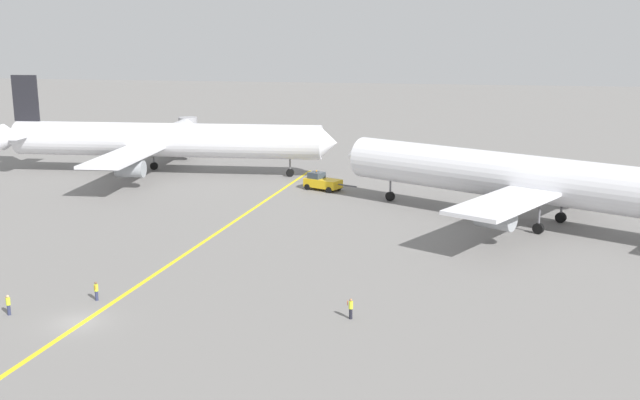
{
  "coord_description": "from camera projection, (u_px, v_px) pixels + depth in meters",
  "views": [
    {
      "loc": [
        30.42,
        -50.59,
        22.88
      ],
      "look_at": [
        13.92,
        30.74,
        4.0
      ],
      "focal_mm": 40.97,
      "sensor_mm": 36.0,
      "label": 1
    }
  ],
  "objects": [
    {
      "name": "ground_plane",
      "position": [
        77.0,
        322.0,
        59.31
      ],
      "size": [
        600.0,
        600.0,
        0.0
      ],
      "primitive_type": "plane",
      "color": "slate"
    },
    {
      "name": "taxiway_stripe",
      "position": [
        142.0,
        283.0,
        68.68
      ],
      "size": [
        7.03,
        119.85,
        0.01
      ],
      "primitive_type": "cube",
      "rotation": [
        0.0,
        0.0,
        -0.05
      ],
      "color": "yellow",
      "rests_on": "ground"
    },
    {
      "name": "airliner_at_gate_left",
      "position": [
        164.0,
        140.0,
        121.26
      ],
      "size": [
        57.51,
        45.09,
        16.25
      ],
      "color": "silver",
      "rests_on": "ground"
    },
    {
      "name": "airliner_being_pushed",
      "position": [
        529.0,
        179.0,
        88.85
      ],
      "size": [
        50.66,
        36.85,
        16.11
      ],
      "color": "silver",
      "rests_on": "ground"
    },
    {
      "name": "pushback_tug",
      "position": [
        322.0,
        182.0,
        109.61
      ],
      "size": [
        8.53,
        4.78,
        2.9
      ],
      "color": "gold",
      "rests_on": "ground"
    },
    {
      "name": "ground_crew_ramp_agent_by_cones",
      "position": [
        96.0,
        291.0,
        64.05
      ],
      "size": [
        0.36,
        0.49,
        1.72
      ],
      "color": "#2D3351",
      "rests_on": "ground"
    },
    {
      "name": "ground_crew_wing_walker_right",
      "position": [
        8.0,
        304.0,
        60.7
      ],
      "size": [
        0.47,
        0.36,
        1.76
      ],
      "color": "#2D3351",
      "rests_on": "ground"
    },
    {
      "name": "ground_crew_marshaller_foreground",
      "position": [
        351.0,
        308.0,
        59.87
      ],
      "size": [
        0.49,
        0.36,
        1.76
      ],
      "color": "black",
      "rests_on": "ground"
    },
    {
      "name": "jet_bridge",
      "position": [
        180.0,
        129.0,
        145.75
      ],
      "size": [
        4.69,
        16.41,
        6.19
      ],
      "color": "#B7B7BC",
      "rests_on": "ground"
    }
  ]
}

